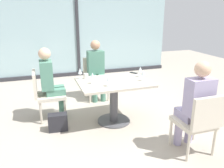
{
  "coord_description": "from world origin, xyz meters",
  "views": [
    {
      "loc": [
        -1.16,
        -3.37,
        1.83
      ],
      "look_at": [
        0.0,
        0.1,
        0.65
      ],
      "focal_mm": 36.39,
      "sensor_mm": 36.0,
      "label": 1
    }
  ],
  "objects": [
    {
      "name": "coffee_cup",
      "position": [
        -0.4,
        0.29,
        0.78
      ],
      "size": [
        0.08,
        0.08,
        0.09
      ],
      "primitive_type": "cylinder",
      "color": "white",
      "rests_on": "dining_table_main"
    },
    {
      "name": "person_near_window",
      "position": [
        -0.0,
        1.13,
        0.7
      ],
      "size": [
        0.34,
        0.39,
        1.26
      ],
      "color": "#4C7F6B",
      "rests_on": "ground_plane"
    },
    {
      "name": "person_front_right",
      "position": [
        0.73,
        -1.13,
        0.7
      ],
      "size": [
        0.34,
        0.39,
        1.26
      ],
      "color": "#9E93B7",
      "rests_on": "ground_plane"
    },
    {
      "name": "handbag_0",
      "position": [
        -0.95,
        -0.01,
        0.14
      ],
      "size": [
        0.31,
        0.19,
        0.28
      ],
      "primitive_type": "cube",
      "rotation": [
        0.0,
        0.0,
        -0.09
      ],
      "color": "#232328",
      "rests_on": "ground_plane"
    },
    {
      "name": "person_far_left",
      "position": [
        -0.98,
        0.49,
        0.7
      ],
      "size": [
        0.39,
        0.34,
        1.26
      ],
      "color": "#4C7F6B",
      "rests_on": "ground_plane"
    },
    {
      "name": "chair_near_window",
      "position": [
        0.0,
        1.24,
        0.5
      ],
      "size": [
        0.46,
        0.51,
        0.87
      ],
      "color": "beige",
      "rests_on": "ground_plane"
    },
    {
      "name": "wine_glass_2",
      "position": [
        -0.5,
        0.31,
        0.86
      ],
      "size": [
        0.07,
        0.07,
        0.18
      ],
      "color": "silver",
      "rests_on": "dining_table_main"
    },
    {
      "name": "wine_glass_4",
      "position": [
        -0.36,
        -0.02,
        0.86
      ],
      "size": [
        0.07,
        0.07,
        0.18
      ],
      "color": "silver",
      "rests_on": "dining_table_main"
    },
    {
      "name": "dining_table_main",
      "position": [
        0.0,
        0.0,
        0.53
      ],
      "size": [
        1.17,
        0.86,
        0.73
      ],
      "color": "#BCB29E",
      "rests_on": "ground_plane"
    },
    {
      "name": "wine_glass_0",
      "position": [
        0.46,
        -0.13,
        0.86
      ],
      "size": [
        0.07,
        0.07,
        0.18
      ],
      "color": "silver",
      "rests_on": "dining_table_main"
    },
    {
      "name": "wine_glass_1",
      "position": [
        0.52,
        0.1,
        0.86
      ],
      "size": [
        0.07,
        0.07,
        0.18
      ],
      "color": "silver",
      "rests_on": "dining_table_main"
    },
    {
      "name": "wine_glass_3",
      "position": [
        -0.16,
        -0.23,
        0.86
      ],
      "size": [
        0.07,
        0.07,
        0.18
      ],
      "color": "silver",
      "rests_on": "dining_table_main"
    },
    {
      "name": "window_wall_backdrop",
      "position": [
        0.0,
        3.2,
        1.21
      ],
      "size": [
        5.53,
        0.1,
        2.7
      ],
      "color": "#98B7BC",
      "rests_on": "ground_plane"
    },
    {
      "name": "chair_far_left",
      "position": [
        -1.09,
        0.49,
        0.5
      ],
      "size": [
        0.5,
        0.46,
        0.87
      ],
      "color": "beige",
      "rests_on": "ground_plane"
    },
    {
      "name": "cell_phone_on_table",
      "position": [
        0.51,
        0.36,
        0.73
      ],
      "size": [
        0.14,
        0.16,
        0.01
      ],
      "primitive_type": "cube",
      "rotation": [
        0.0,
        0.0,
        0.67
      ],
      "color": "black",
      "rests_on": "dining_table_main"
    },
    {
      "name": "chair_front_right",
      "position": [
        0.73,
        -1.24,
        0.5
      ],
      "size": [
        0.46,
        0.5,
        0.87
      ],
      "color": "beige",
      "rests_on": "ground_plane"
    },
    {
      "name": "ground_plane",
      "position": [
        0.0,
        0.0,
        0.0
      ],
      "size": [
        12.0,
        12.0,
        0.0
      ],
      "primitive_type": "plane",
      "color": "#A89E8E"
    }
  ]
}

